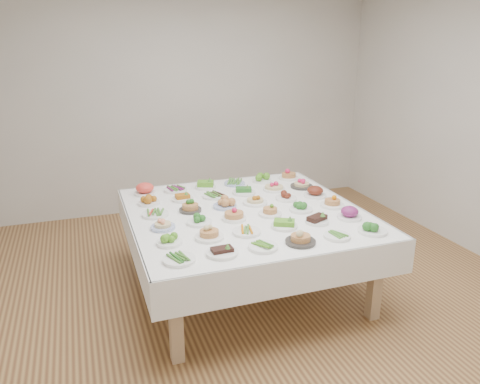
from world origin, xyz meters
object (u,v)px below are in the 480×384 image
object	(u,v)px
dish_0	(179,259)
dish_35	(289,174)
display_table	(246,219)
dish_18	(155,213)

from	to	relation	value
dish_0	dish_35	world-z (taller)	dish_35
display_table	dish_18	xyz separation A→B (m)	(-0.77, 0.15, 0.09)
display_table	dish_0	bearing A→B (deg)	-134.86
display_table	dish_35	xyz separation A→B (m)	(0.78, 0.77, 0.13)
display_table	dish_0	xyz separation A→B (m)	(-0.76, -0.76, 0.09)
dish_18	dish_35	bearing A→B (deg)	21.84
dish_35	dish_18	bearing A→B (deg)	-158.16
dish_0	dish_18	size ratio (longest dim) A/B	0.99
display_table	dish_18	distance (m)	0.79
dish_0	dish_18	bearing A→B (deg)	90.38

